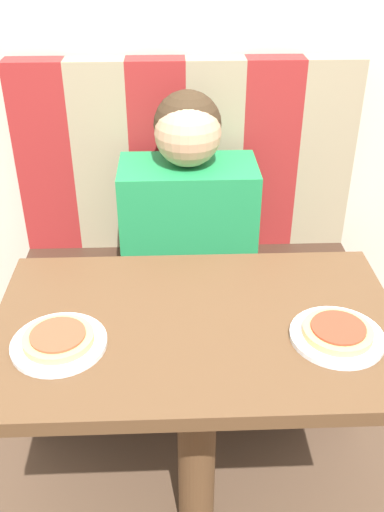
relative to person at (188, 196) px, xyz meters
name	(u,v)px	position (x,y,z in m)	size (l,w,h in m)	color
booth_seat	(189,324)	(0.00, 0.00, -0.51)	(1.15, 0.55, 0.45)	#382319
booth_backrest	(186,157)	(0.00, 0.22, 0.04)	(1.15, 0.09, 0.66)	maroon
dining_table	(197,361)	(0.00, -0.63, -0.13)	(0.92, 0.57, 0.73)	brown
person	(188,196)	(0.00, 0.00, 0.00)	(0.43, 0.25, 0.62)	#1E8447
plate_left	(59,344)	(-0.30, -0.70, 0.00)	(0.20, 0.20, 0.01)	white
plate_right	(337,336)	(0.30, -0.70, 0.00)	(0.20, 0.20, 0.01)	white
pizza_left	(58,338)	(-0.30, -0.70, 0.01)	(0.15, 0.15, 0.02)	tan
pizza_right	(338,331)	(0.30, -0.70, 0.01)	(0.15, 0.15, 0.02)	tan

